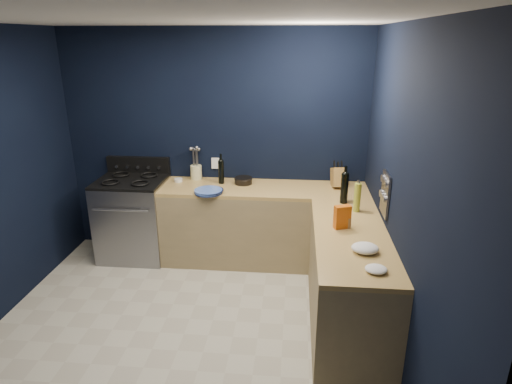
# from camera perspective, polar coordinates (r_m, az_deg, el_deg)

# --- Properties ---
(floor) EXTENTS (3.50, 3.50, 0.02)m
(floor) POSITION_cam_1_polar(r_m,az_deg,el_deg) (4.10, -9.44, -18.03)
(floor) COLOR #ADA897
(floor) RESTS_ON ground
(ceiling) EXTENTS (3.50, 3.50, 0.02)m
(ceiling) POSITION_cam_1_polar(r_m,az_deg,el_deg) (3.26, -12.18, 21.55)
(ceiling) COLOR silver
(ceiling) RESTS_ON ground
(wall_back) EXTENTS (3.50, 0.02, 2.60)m
(wall_back) POSITION_cam_1_polar(r_m,az_deg,el_deg) (5.11, -5.40, 6.23)
(wall_back) COLOR black
(wall_back) RESTS_ON ground
(wall_right) EXTENTS (0.02, 3.50, 2.60)m
(wall_right) POSITION_cam_1_polar(r_m,az_deg,el_deg) (3.44, 18.88, -1.50)
(wall_right) COLOR black
(wall_right) RESTS_ON ground
(wall_front) EXTENTS (3.50, 0.02, 2.60)m
(wall_front) POSITION_cam_1_polar(r_m,az_deg,el_deg) (2.03, -24.55, -17.95)
(wall_front) COLOR black
(wall_front) RESTS_ON ground
(cab_back) EXTENTS (2.30, 0.63, 0.86)m
(cab_back) POSITION_cam_1_polar(r_m,az_deg,el_deg) (5.01, 1.03, -4.49)
(cab_back) COLOR #927D54
(cab_back) RESTS_ON floor
(top_back) EXTENTS (2.30, 0.63, 0.04)m
(top_back) POSITION_cam_1_polar(r_m,az_deg,el_deg) (4.84, 1.06, 0.37)
(top_back) COLOR olive
(top_back) RESTS_ON cab_back
(cab_right) EXTENTS (0.63, 1.67, 0.86)m
(cab_right) POSITION_cam_1_polar(r_m,az_deg,el_deg) (4.01, 11.98, -11.57)
(cab_right) COLOR #927D54
(cab_right) RESTS_ON floor
(top_right) EXTENTS (0.63, 1.67, 0.04)m
(top_right) POSITION_cam_1_polar(r_m,az_deg,el_deg) (3.80, 12.46, -5.74)
(top_right) COLOR olive
(top_right) RESTS_ON cab_right
(gas_range) EXTENTS (0.76, 0.66, 0.92)m
(gas_range) POSITION_cam_1_polar(r_m,az_deg,el_deg) (5.31, -15.71, -3.48)
(gas_range) COLOR gray
(gas_range) RESTS_ON floor
(oven_door) EXTENTS (0.59, 0.02, 0.42)m
(oven_door) POSITION_cam_1_polar(r_m,az_deg,el_deg) (5.05, -16.93, -4.97)
(oven_door) COLOR black
(oven_door) RESTS_ON gas_range
(cooktop) EXTENTS (0.76, 0.66, 0.03)m
(cooktop) POSITION_cam_1_polar(r_m,az_deg,el_deg) (5.15, -16.19, 1.40)
(cooktop) COLOR black
(cooktop) RESTS_ON gas_range
(backguard) EXTENTS (0.76, 0.06, 0.20)m
(backguard) POSITION_cam_1_polar(r_m,az_deg,el_deg) (5.38, -15.18, 3.46)
(backguard) COLOR black
(backguard) RESTS_ON gas_range
(spice_panel) EXTENTS (0.02, 0.28, 0.38)m
(spice_panel) POSITION_cam_1_polar(r_m,az_deg,el_deg) (3.98, 16.63, -0.26)
(spice_panel) COLOR gray
(spice_panel) RESTS_ON wall_right
(wall_outlet) EXTENTS (0.09, 0.02, 0.13)m
(wall_outlet) POSITION_cam_1_polar(r_m,az_deg,el_deg) (5.14, -5.36, 3.79)
(wall_outlet) COLOR white
(wall_outlet) RESTS_ON wall_back
(plate_stack) EXTENTS (0.39, 0.39, 0.04)m
(plate_stack) POSITION_cam_1_polar(r_m,az_deg,el_deg) (4.69, -6.28, 0.09)
(plate_stack) COLOR #3C54AB
(plate_stack) RESTS_ON top_back
(ramekin) EXTENTS (0.11, 0.11, 0.04)m
(ramekin) POSITION_cam_1_polar(r_m,az_deg,el_deg) (5.11, -10.16, 1.54)
(ramekin) COLOR white
(ramekin) RESTS_ON top_back
(utensil_crock) EXTENTS (0.16, 0.16, 0.16)m
(utensil_crock) POSITION_cam_1_polar(r_m,az_deg,el_deg) (5.16, -7.87, 2.59)
(utensil_crock) COLOR beige
(utensil_crock) RESTS_ON top_back
(wine_bottle_back) EXTENTS (0.08, 0.08, 0.27)m
(wine_bottle_back) POSITION_cam_1_polar(r_m,az_deg,el_deg) (4.95, -4.60, 2.62)
(wine_bottle_back) COLOR black
(wine_bottle_back) RESTS_ON top_back
(lemon_basket) EXTENTS (0.25, 0.25, 0.08)m
(lemon_basket) POSITION_cam_1_polar(r_m,az_deg,el_deg) (4.95, -1.67, 1.51)
(lemon_basket) COLOR black
(lemon_basket) RESTS_ON top_back
(knife_block) EXTENTS (0.15, 0.27, 0.27)m
(knife_block) POSITION_cam_1_polar(r_m,az_deg,el_deg) (4.92, 10.63, 1.91)
(knife_block) COLOR olive
(knife_block) RESTS_ON top_back
(wine_bottle_right) EXTENTS (0.09, 0.09, 0.31)m
(wine_bottle_right) POSITION_cam_1_polar(r_m,az_deg,el_deg) (4.43, 11.53, 0.46)
(wine_bottle_right) COLOR black
(wine_bottle_right) RESTS_ON top_right
(oil_bottle) EXTENTS (0.07, 0.07, 0.28)m
(oil_bottle) POSITION_cam_1_polar(r_m,az_deg,el_deg) (4.24, 13.16, -0.69)
(oil_bottle) COLOR #A0AB31
(oil_bottle) RESTS_ON top_right
(spice_jar_near) EXTENTS (0.05, 0.05, 0.09)m
(spice_jar_near) POSITION_cam_1_polar(r_m,az_deg,el_deg) (4.02, 11.50, -3.21)
(spice_jar_near) COLOR olive
(spice_jar_near) RESTS_ON top_right
(spice_jar_far) EXTENTS (0.06, 0.06, 0.10)m
(spice_jar_far) POSITION_cam_1_polar(r_m,az_deg,el_deg) (3.89, 12.05, -3.97)
(spice_jar_far) COLOR olive
(spice_jar_far) RESTS_ON top_right
(crouton_bag) EXTENTS (0.16, 0.11, 0.21)m
(crouton_bag) POSITION_cam_1_polar(r_m,az_deg,el_deg) (3.86, 11.27, -3.24)
(crouton_bag) COLOR red
(crouton_bag) RESTS_ON top_right
(towel_front) EXTENTS (0.26, 0.24, 0.07)m
(towel_front) POSITION_cam_1_polar(r_m,az_deg,el_deg) (3.50, 14.14, -7.17)
(towel_front) COLOR white
(towel_front) RESTS_ON top_right
(towel_end) EXTENTS (0.20, 0.19, 0.05)m
(towel_end) POSITION_cam_1_polar(r_m,az_deg,el_deg) (3.25, 15.51, -9.74)
(towel_end) COLOR white
(towel_end) RESTS_ON top_right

